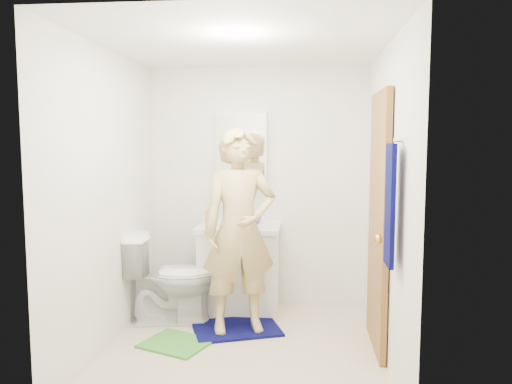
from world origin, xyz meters
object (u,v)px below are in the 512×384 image
(vanity_cabinet, at_px, (240,270))
(toilet, at_px, (172,278))
(toothbrush_cup, at_px, (254,219))
(man, at_px, (239,231))
(soap_dispenser, at_px, (210,215))
(medicine_cabinet, at_px, (242,147))
(towel, at_px, (390,205))

(vanity_cabinet, height_order, toilet, toilet)
(toothbrush_cup, distance_m, man, 0.65)
(soap_dispenser, height_order, toothbrush_cup, soap_dispenser)
(toilet, distance_m, toothbrush_cup, 0.98)
(vanity_cabinet, distance_m, man, 0.77)
(vanity_cabinet, xyz_separation_m, medicine_cabinet, (0.00, 0.22, 1.20))
(towel, xyz_separation_m, soap_dispenser, (-1.47, 1.47, -0.30))
(vanity_cabinet, relative_size, toothbrush_cup, 6.01)
(medicine_cabinet, distance_m, toothbrush_cup, 0.73)
(medicine_cabinet, distance_m, towel, 2.11)
(toilet, bearing_deg, vanity_cabinet, -64.99)
(towel, bearing_deg, soap_dispenser, 134.85)
(vanity_cabinet, height_order, man, man)
(towel, bearing_deg, toilet, 148.05)
(vanity_cabinet, xyz_separation_m, man, (0.08, -0.58, 0.50))
(soap_dispenser, bearing_deg, toothbrush_cup, 10.18)
(vanity_cabinet, xyz_separation_m, soap_dispenser, (-0.29, -0.01, 0.55))
(toilet, xyz_separation_m, soap_dispenser, (0.29, 0.38, 0.53))
(medicine_cabinet, xyz_separation_m, towel, (1.18, -1.71, -0.35))
(soap_dispenser, bearing_deg, man, -57.71)
(toilet, bearing_deg, medicine_cabinet, -52.17)
(towel, relative_size, toothbrush_cup, 6.01)
(vanity_cabinet, xyz_separation_m, towel, (1.18, -1.48, 0.85))
(medicine_cabinet, relative_size, towel, 0.87)
(medicine_cabinet, height_order, toilet, medicine_cabinet)
(toilet, relative_size, man, 0.47)
(soap_dispenser, bearing_deg, vanity_cabinet, 2.48)
(vanity_cabinet, distance_m, toothbrush_cup, 0.53)
(toilet, bearing_deg, toothbrush_cup, -66.62)
(medicine_cabinet, distance_m, man, 1.07)
(vanity_cabinet, height_order, towel, towel)
(toilet, bearing_deg, towel, -130.72)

